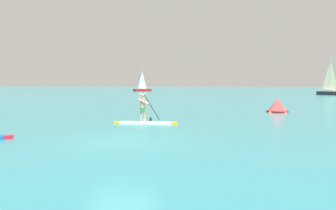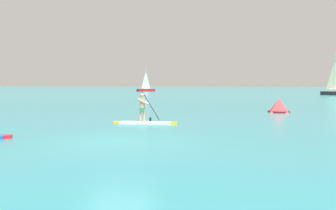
{
  "view_description": "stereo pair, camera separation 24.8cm",
  "coord_description": "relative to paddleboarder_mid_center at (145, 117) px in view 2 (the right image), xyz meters",
  "views": [
    {
      "loc": [
        5.05,
        -11.73,
        2.09
      ],
      "look_at": [
        -0.3,
        7.12,
        0.9
      ],
      "focal_mm": 37.98,
      "sensor_mm": 36.0,
      "label": 1
    },
    {
      "loc": [
        5.29,
        -11.66,
        2.09
      ],
      "look_at": [
        -0.3,
        7.12,
        0.9
      ],
      "focal_mm": 37.98,
      "sensor_mm": 36.0,
      "label": 2
    }
  ],
  "objects": [
    {
      "name": "sailboat_left_horizon",
      "position": [
        -25.98,
        71.03,
        0.44
      ],
      "size": [
        4.33,
        4.5,
        6.59
      ],
      "rotation": [
        0.0,
        0.0,
        0.82
      ],
      "color": "#A51E1E",
      "rests_on": "ground"
    },
    {
      "name": "sailboat_right_horizon",
      "position": [
        16.74,
        52.03,
        0.72
      ],
      "size": [
        4.3,
        3.65,
        7.61
      ],
      "rotation": [
        0.0,
        0.0,
        2.49
      ],
      "color": "black",
      "rests_on": "ground"
    },
    {
      "name": "race_marker_buoy",
      "position": [
        6.78,
        9.7,
        0.12
      ],
      "size": [
        1.87,
        1.87,
        1.04
      ],
      "color": "red",
      "rests_on": "ground"
    },
    {
      "name": "paddleboarder_mid_center",
      "position": [
        0.0,
        0.0,
        0.0
      ],
      "size": [
        3.36,
        1.01,
        1.79
      ],
      "rotation": [
        0.0,
        0.0,
        0.15
      ],
      "color": "white",
      "rests_on": "ground"
    },
    {
      "name": "ground",
      "position": [
        1.1,
        -5.59,
        -0.33
      ],
      "size": [
        440.0,
        440.0,
        0.0
      ],
      "primitive_type": "plane",
      "color": "teal"
    }
  ]
}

